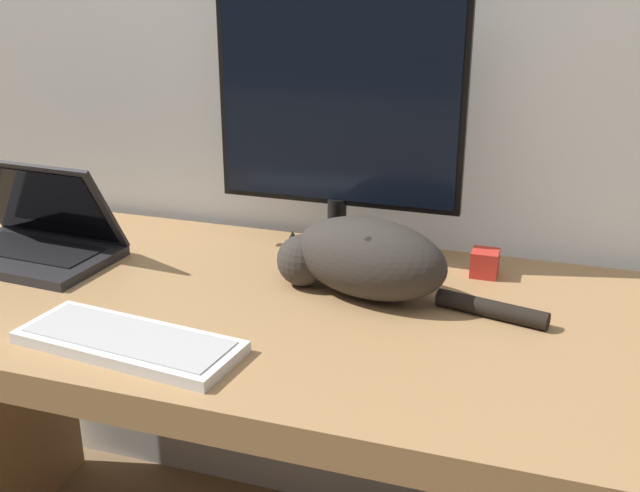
% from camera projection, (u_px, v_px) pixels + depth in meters
% --- Properties ---
extents(desk, '(1.52, 0.74, 0.78)m').
position_uv_depth(desk, '(254.00, 374.00, 1.47)').
color(desk, '#A37A4C').
rests_on(desk, ground_plane).
extents(monitor, '(0.51, 0.18, 0.57)m').
position_uv_depth(monitor, '(338.00, 115.00, 1.50)').
color(monitor, black).
rests_on(monitor, desk).
extents(laptop, '(0.36, 0.25, 0.21)m').
position_uv_depth(laptop, '(34.00, 239.00, 1.59)').
color(laptop, '#232326').
rests_on(laptop, desk).
extents(external_keyboard, '(0.39, 0.18, 0.02)m').
position_uv_depth(external_keyboard, '(129.00, 342.00, 1.22)').
color(external_keyboard, white).
rests_on(external_keyboard, desk).
extents(cat, '(0.52, 0.23, 0.15)m').
position_uv_depth(cat, '(365.00, 257.00, 1.40)').
color(cat, '#332D28').
rests_on(cat, desk).
extents(small_toy, '(0.05, 0.05, 0.05)m').
position_uv_depth(small_toy, '(485.00, 263.00, 1.50)').
color(small_toy, red).
rests_on(small_toy, desk).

